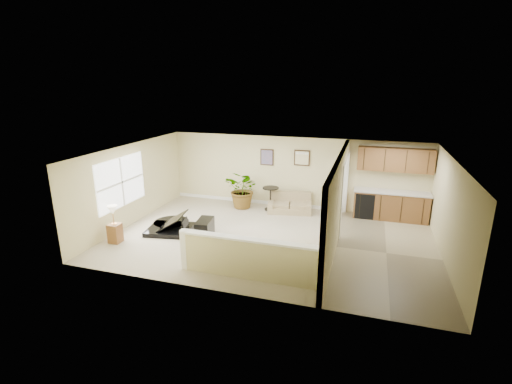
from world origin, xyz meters
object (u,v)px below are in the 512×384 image
(small_plant, at_px, (331,209))
(accent_table, at_px, (271,196))
(palm_plant, at_px, (244,190))
(piano, at_px, (170,214))
(piano_bench, at_px, (205,228))
(loveseat, at_px, (290,202))
(lamp_stand, at_px, (114,227))

(small_plant, bearing_deg, accent_table, 178.84)
(accent_table, distance_m, palm_plant, 0.98)
(piano, xyz_separation_m, piano_bench, (1.20, -0.17, -0.24))
(loveseat, height_order, small_plant, loveseat)
(accent_table, bearing_deg, small_plant, -1.16)
(palm_plant, height_order, small_plant, palm_plant)
(accent_table, height_order, palm_plant, palm_plant)
(small_plant, bearing_deg, lamp_stand, -144.95)
(piano_bench, height_order, lamp_stand, lamp_stand)
(loveseat, height_order, palm_plant, palm_plant)
(loveseat, xyz_separation_m, lamp_stand, (-4.11, -3.98, 0.14))
(loveseat, distance_m, accent_table, 0.71)
(loveseat, relative_size, palm_plant, 1.08)
(piano_bench, xyz_separation_m, small_plant, (3.30, 2.80, -0.01))
(piano_bench, bearing_deg, palm_plant, 85.21)
(piano_bench, bearing_deg, loveseat, 57.04)
(palm_plant, relative_size, small_plant, 2.50)
(palm_plant, height_order, lamp_stand, palm_plant)
(palm_plant, bearing_deg, piano_bench, -94.79)
(accent_table, xyz_separation_m, palm_plant, (-0.96, -0.06, 0.15))
(accent_table, xyz_separation_m, small_plant, (2.10, -0.04, -0.27))
(accent_table, bearing_deg, loveseat, 4.50)
(piano, xyz_separation_m, lamp_stand, (-1.03, -1.24, -0.05))
(lamp_stand, bearing_deg, palm_plant, 57.45)
(palm_plant, bearing_deg, piano, -118.69)
(piano_bench, relative_size, accent_table, 0.96)
(accent_table, distance_m, small_plant, 2.12)
(piano_bench, xyz_separation_m, loveseat, (1.88, 2.90, 0.06))
(lamp_stand, bearing_deg, piano_bench, 25.79)
(piano, xyz_separation_m, loveseat, (3.08, 2.73, -0.19))
(loveseat, bearing_deg, small_plant, -13.58)
(piano, relative_size, accent_table, 2.06)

